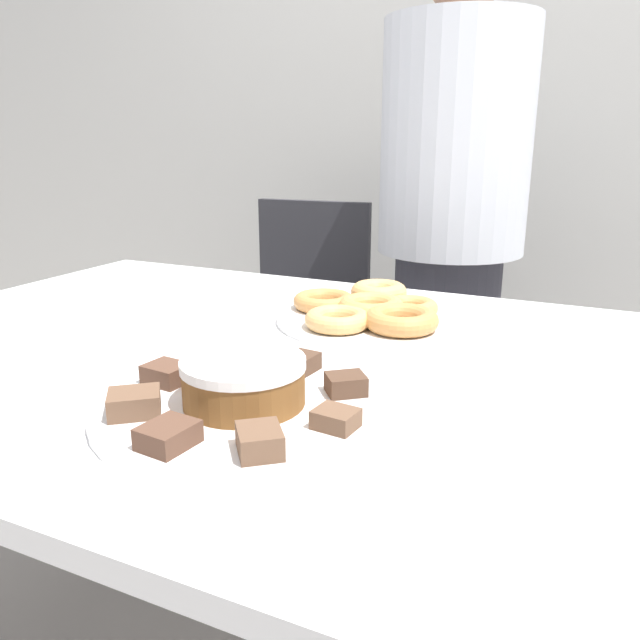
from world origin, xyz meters
TOP-DOWN VIEW (x-y plane):
  - wall_back at (0.00, 1.60)m, footprint 8.00×0.05m
  - table at (0.00, 0.00)m, footprint 1.71×1.00m
  - person_standing at (-0.05, 0.91)m, footprint 0.40×0.40m
  - office_chair_left at (-0.55, 0.93)m, footprint 0.47×0.47m
  - plate_cake at (-0.03, -0.21)m, footprint 0.37×0.37m
  - plate_donuts at (-0.03, 0.22)m, footprint 0.35×0.35m
  - frosted_cake at (-0.03, -0.21)m, footprint 0.15×0.15m
  - lamington_0 at (-0.05, -0.34)m, footprint 0.05×0.06m
  - lamington_1 at (0.05, -0.31)m, footprint 0.07×0.07m
  - lamington_2 at (0.10, -0.22)m, footprint 0.05×0.04m
  - lamington_3 at (0.07, -0.13)m, footprint 0.06×0.06m
  - lamington_4 at (-0.02, -0.08)m, footprint 0.04×0.05m
  - lamington_5 at (-0.11, -0.11)m, footprint 0.07×0.08m
  - lamington_6 at (-0.16, -0.20)m, footprint 0.06×0.05m
  - lamington_7 at (-0.13, -0.29)m, footprint 0.08×0.08m
  - donut_0 at (-0.03, 0.22)m, footprint 0.12×0.12m
  - donut_1 at (-0.05, 0.33)m, footprint 0.11×0.11m
  - donut_2 at (-0.13, 0.23)m, footprint 0.12×0.12m
  - donut_3 at (-0.05, 0.13)m, footprint 0.11×0.11m
  - donut_4 at (0.05, 0.16)m, footprint 0.13×0.13m
  - donut_5 at (0.04, 0.26)m, footprint 0.10×0.10m
  - napkin at (-0.52, -0.01)m, footprint 0.15×0.12m

SIDE VIEW (x-z plane):
  - office_chair_left at x=-0.55m, z-range -0.03..0.84m
  - table at x=0.00m, z-range 0.29..1.04m
  - napkin at x=-0.52m, z-range 0.74..0.75m
  - plate_cake at x=-0.03m, z-range 0.74..0.75m
  - plate_donuts at x=-0.03m, z-range 0.74..0.75m
  - lamington_2 at x=0.10m, z-range 0.75..0.77m
  - lamington_4 at x=-0.02m, z-range 0.75..0.78m
  - lamington_0 at x=-0.05m, z-range 0.75..0.78m
  - lamington_3 at x=0.07m, z-range 0.75..0.78m
  - lamington_6 at x=-0.16m, z-range 0.75..0.78m
  - lamington_5 at x=-0.11m, z-range 0.75..0.78m
  - lamington_1 at x=0.05m, z-range 0.75..0.78m
  - lamington_7 at x=-0.13m, z-range 0.75..0.78m
  - donut_2 at x=-0.13m, z-range 0.75..0.78m
  - donut_5 at x=0.04m, z-range 0.75..0.78m
  - donut_3 at x=-0.05m, z-range 0.75..0.78m
  - donut_4 at x=0.05m, z-range 0.75..0.79m
  - donut_0 at x=-0.03m, z-range 0.75..0.79m
  - donut_1 at x=-0.05m, z-range 0.75..0.79m
  - frosted_cake at x=-0.03m, z-range 0.75..0.81m
  - person_standing at x=-0.05m, z-range 0.03..1.58m
  - wall_back at x=0.00m, z-range 0.00..2.60m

